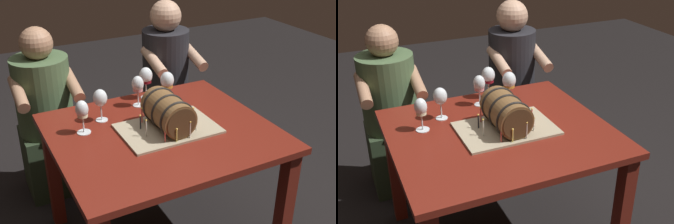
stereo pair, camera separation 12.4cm
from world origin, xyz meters
The scene contains 9 objects.
dining_table centered at (0.00, 0.00, 0.61)m, with size 1.11×0.98×0.72m.
barrel_cake centered at (0.03, -0.01, 0.81)m, with size 0.49×0.34×0.20m.
wine_glass_rose centered at (0.01, 0.33, 0.85)m, with size 0.07×0.07×0.18m.
wine_glass_empty centered at (-0.24, 0.25, 0.85)m, with size 0.07×0.07×0.18m.
wine_glass_amber centered at (0.19, 0.31, 0.84)m, with size 0.08×0.08×0.18m.
wine_glass_white centered at (-0.36, 0.16, 0.84)m, with size 0.07×0.07×0.18m.
wine_glass_red centered at (0.10, 0.40, 0.85)m, with size 0.08×0.08×0.19m.
person_seated_left centered at (-0.43, 0.78, 0.52)m, with size 0.39×0.47×1.13m.
person_seated_right centered at (0.43, 0.78, 0.55)m, with size 0.37×0.46×1.20m.
Camera 2 is at (-0.75, -1.77, 1.77)m, focal length 45.74 mm.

